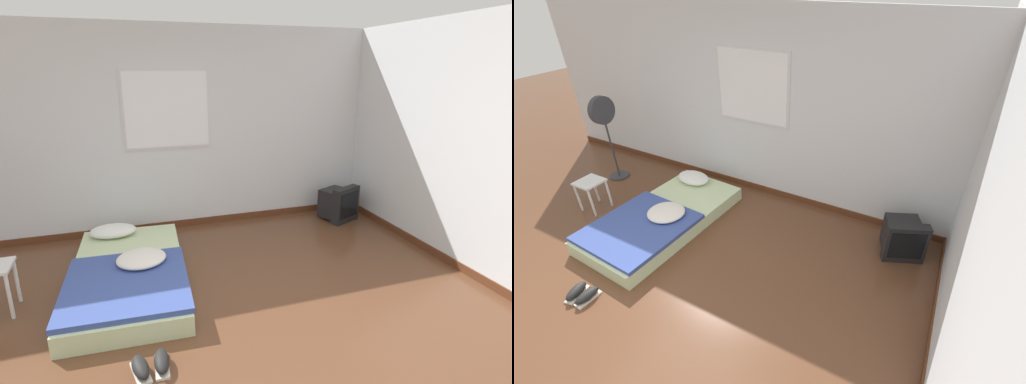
{
  "view_description": "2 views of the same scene",
  "coord_description": "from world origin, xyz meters",
  "views": [
    {
      "loc": [
        -0.57,
        -2.39,
        2.06
      ],
      "look_at": [
        0.83,
        1.81,
        0.7
      ],
      "focal_mm": 28.0,
      "sensor_mm": 36.0,
      "label": 1
    },
    {
      "loc": [
        2.32,
        -1.13,
        2.86
      ],
      "look_at": [
        0.72,
        1.86,
        0.67
      ],
      "focal_mm": 24.0,
      "sensor_mm": 36.0,
      "label": 2
    }
  ],
  "objects": [
    {
      "name": "ground_plane",
      "position": [
        0.0,
        0.0,
        0.0
      ],
      "size": [
        20.0,
        20.0,
        0.0
      ],
      "primitive_type": "plane",
      "color": "brown"
    },
    {
      "name": "wall_back",
      "position": [
        -0.0,
        2.79,
        1.29
      ],
      "size": [
        7.84,
        0.08,
        2.6
      ],
      "color": "silver",
      "rests_on": "ground_plane"
    },
    {
      "name": "mattress_bed",
      "position": [
        -0.65,
        1.4,
        0.12
      ],
      "size": [
        1.19,
        2.12,
        0.33
      ],
      "color": "beige",
      "rests_on": "ground_plane"
    },
    {
      "name": "crt_tv",
      "position": [
        2.24,
        2.32,
        0.24
      ],
      "size": [
        0.55,
        0.54,
        0.5
      ],
      "color": "black",
      "rests_on": "ground_plane"
    },
    {
      "name": "side_stool",
      "position": [
        -1.76,
        1.23,
        0.35
      ],
      "size": [
        0.33,
        0.33,
        0.45
      ],
      "color": "silver",
      "rests_on": "ground_plane"
    },
    {
      "name": "sneaker_pair",
      "position": [
        -0.53,
        0.07,
        0.05
      ],
      "size": [
        0.29,
        0.29,
        0.1
      ],
      "color": "silver",
      "rests_on": "ground_plane"
    },
    {
      "name": "standing_fan",
      "position": [
        -2.21,
        2.03,
        0.97
      ],
      "size": [
        0.31,
        0.42,
        1.34
      ],
      "color": "#333338",
      "rests_on": "ground_plane"
    }
  ]
}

